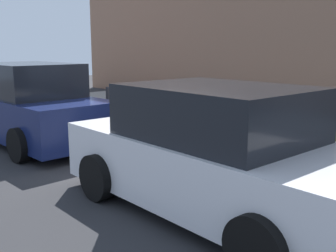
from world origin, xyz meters
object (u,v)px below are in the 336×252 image
suitcase_olive_7 (168,116)px  suitcase_navy_6 (186,122)px  fire_hydrant (128,107)px  suitcase_olive_0 (325,141)px  suitcase_maroon_1 (295,136)px  suitcase_red_3 (245,133)px  suitcase_black_4 (221,124)px  bollard_post (109,103)px  suitcase_maroon_8 (152,114)px  parked_car_white_0 (216,154)px  suitcase_silver_5 (200,126)px  parked_car_navy_1 (30,106)px  suitcase_teal_2 (269,134)px

suitcase_olive_7 → suitcase_navy_6: bearing=-173.9°
suitcase_navy_6 → fire_hydrant: (2.02, 0.04, 0.13)m
suitcase_olive_0 → suitcase_maroon_1: bearing=0.1°
suitcase_red_3 → suitcase_black_4: size_ratio=0.55×
suitcase_red_3 → bollard_post: size_ratio=0.68×
suitcase_maroon_8 → parked_car_white_0: parked_car_white_0 is taller
suitcase_silver_5 → suitcase_olive_7: (1.02, -0.01, 0.07)m
suitcase_maroon_1 → suitcase_red_3: size_ratio=1.34×
fire_hydrant → suitcase_navy_6: bearing=-178.8°
parked_car_white_0 → parked_car_navy_1: 5.25m
suitcase_olive_0 → suitcase_red_3: suitcase_olive_0 is taller
suitcase_silver_5 → fire_hydrant: bearing=-0.5°
parked_car_navy_1 → bollard_post: bearing=-78.7°
suitcase_olive_7 → suitcase_red_3: bearing=-178.7°
suitcase_navy_6 → suitcase_maroon_8: suitcase_navy_6 is taller
suitcase_silver_5 → fire_hydrant: size_ratio=0.76×
suitcase_black_4 → suitcase_maroon_8: (2.08, 0.05, -0.04)m
suitcase_olive_0 → suitcase_olive_7: suitcase_olive_0 is taller
suitcase_olive_7 → suitcase_teal_2: bearing=-179.0°
fire_hydrant → suitcase_black_4: bearing=-180.0°
bollard_post → suitcase_olive_0: bearing=-177.9°
suitcase_black_4 → suitcase_olive_7: bearing=0.5°
suitcase_red_3 → suitcase_navy_6: suitcase_navy_6 is taller
suitcase_olive_0 → suitcase_silver_5: bearing=1.8°
suitcase_olive_0 → parked_car_white_0: 2.64m
suitcase_silver_5 → bollard_post: bollard_post is taller
parked_car_white_0 → suitcase_olive_0: bearing=-93.7°
suitcase_navy_6 → suitcase_olive_7: suitcase_navy_6 is taller
bollard_post → parked_car_white_0: (-5.73, 2.41, 0.17)m
suitcase_silver_5 → suitcase_teal_2: bearing=-178.1°
suitcase_olive_7 → suitcase_olive_0: bearing=-178.8°
suitcase_maroon_1 → suitcase_teal_2: size_ratio=1.12×
suitcase_navy_6 → suitcase_maroon_1: bearing=-179.6°
suitcase_silver_5 → bollard_post: 3.19m
fire_hydrant → suitcase_silver_5: bearing=179.5°
suitcase_olive_0 → parked_car_navy_1: size_ratio=0.25×
suitcase_teal_2 → suitcase_olive_7: size_ratio=0.97×
suitcase_red_3 → bollard_post: bearing=2.5°
suitcase_silver_5 → suitcase_navy_6: bearing=-7.5°
suitcase_teal_2 → parked_car_white_0: size_ratio=0.17×
suitcase_teal_2 → parked_car_white_0: 2.75m
parked_car_navy_1 → suitcase_maroon_1: bearing=-151.7°
suitcase_olive_0 → suitcase_red_3: bearing=1.0°
parked_car_white_0 → suitcase_silver_5: bearing=-44.9°
suitcase_navy_6 → suitcase_red_3: bearing=179.8°
suitcase_black_4 → suitcase_navy_6: 1.05m
suitcase_teal_2 → fire_hydrant: (4.19, 0.03, 0.08)m
suitcase_navy_6 → fire_hydrant: 2.03m
suitcase_silver_5 → suitcase_black_4: bearing=-177.5°
bollard_post → parked_car_navy_1: size_ratio=0.20×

